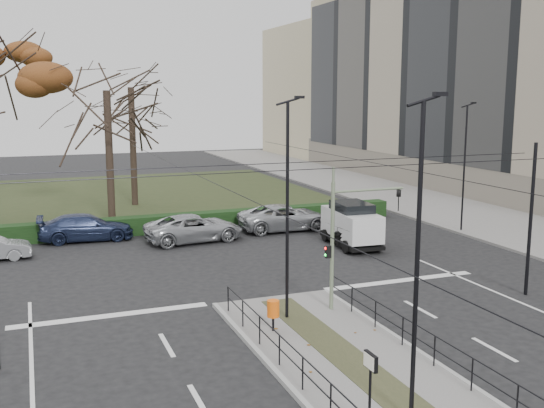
# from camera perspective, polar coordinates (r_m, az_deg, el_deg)

# --- Properties ---
(ground) EXTENTS (140.00, 140.00, 0.00)m
(ground) POSITION_cam_1_polar(r_m,az_deg,el_deg) (20.44, 5.13, -12.67)
(ground) COLOR black
(ground) RESTS_ON ground
(median_island) EXTENTS (4.40, 15.00, 0.14)m
(median_island) POSITION_cam_1_polar(r_m,az_deg,el_deg) (18.39, 8.69, -15.17)
(median_island) COLOR slate
(median_island) RESTS_ON ground
(sidewalk_east) EXTENTS (8.00, 90.00, 0.14)m
(sidewalk_east) POSITION_cam_1_polar(r_m,az_deg,el_deg) (47.66, 12.93, 0.23)
(sidewalk_east) COLOR slate
(sidewalk_east) RESTS_ON ground
(park) EXTENTS (38.00, 26.00, 0.10)m
(park) POSITION_cam_1_polar(r_m,az_deg,el_deg) (49.57, -18.01, 0.33)
(park) COLOR #273118
(park) RESTS_ON ground
(hedge) EXTENTS (38.00, 1.00, 1.00)m
(hedge) POSITION_cam_1_polar(r_m,az_deg,el_deg) (36.33, -16.83, -2.21)
(hedge) COLOR black
(hedge) RESTS_ON ground
(apartment_block) EXTENTS (13.09, 52.10, 21.64)m
(apartment_block) POSITION_cam_1_polar(r_m,az_deg,el_deg) (54.79, 21.05, 11.89)
(apartment_block) COLOR #C9BC91
(apartment_block) RESTS_ON ground
(median_railing) EXTENTS (4.14, 13.24, 0.92)m
(median_railing) POSITION_cam_1_polar(r_m,az_deg,el_deg) (17.95, 8.93, -12.66)
(median_railing) COLOR black
(median_railing) RESTS_ON median_island
(catenary) EXTENTS (20.00, 34.00, 6.00)m
(catenary) POSITION_cam_1_polar(r_m,az_deg,el_deg) (20.82, 3.31, -2.35)
(catenary) COLOR black
(catenary) RESTS_ON ground
(traffic_light) EXTENTS (3.15, 1.78, 4.63)m
(traffic_light) POSITION_cam_1_polar(r_m,az_deg,el_deg) (22.81, 6.04, -2.83)
(traffic_light) COLOR slate
(traffic_light) RESTS_ON median_island
(litter_bin) EXTENTS (0.40, 0.40, 1.03)m
(litter_bin) POSITION_cam_1_polar(r_m,az_deg,el_deg) (21.04, 0.11, -9.40)
(litter_bin) COLOR black
(litter_bin) RESTS_ON median_island
(info_panel) EXTENTS (0.11, 0.50, 1.92)m
(info_panel) POSITION_cam_1_polar(r_m,az_deg,el_deg) (14.99, 8.81, -14.54)
(info_panel) COLOR black
(info_panel) RESTS_ON median_island
(streetlamp_median_near) EXTENTS (0.64, 0.13, 7.71)m
(streetlamp_median_near) POSITION_cam_1_polar(r_m,az_deg,el_deg) (14.91, 12.94, -4.97)
(streetlamp_median_near) COLOR black
(streetlamp_median_near) RESTS_ON median_island
(streetlamp_median_far) EXTENTS (0.64, 0.13, 7.61)m
(streetlamp_median_far) POSITION_cam_1_polar(r_m,az_deg,el_deg) (21.46, 1.42, -0.37)
(streetlamp_median_far) COLOR black
(streetlamp_median_far) RESTS_ON median_island
(streetlamp_sidewalk) EXTENTS (0.60, 0.12, 7.23)m
(streetlamp_sidewalk) POSITION_cam_1_polar(r_m,az_deg,el_deg) (37.45, 16.88, 3.28)
(streetlamp_sidewalk) COLOR black
(streetlamp_sidewalk) RESTS_ON sidewalk_east
(parked_car_third) EXTENTS (5.06, 2.25, 1.44)m
(parked_car_third) POSITION_cam_1_polar(r_m,az_deg,el_deg) (35.72, -16.34, -2.02)
(parked_car_third) COLOR #1E2847
(parked_car_third) RESTS_ON ground
(parked_car_fourth) EXTENTS (5.47, 2.93, 1.46)m
(parked_car_fourth) POSITION_cam_1_polar(r_m,az_deg,el_deg) (34.35, -6.98, -2.14)
(parked_car_fourth) COLOR #9EA1A5
(parked_car_fourth) RESTS_ON ground
(white_van) EXTENTS (2.21, 4.38, 2.31)m
(white_van) POSITION_cam_1_polar(r_m,az_deg,el_deg) (33.18, 7.13, -1.73)
(white_van) COLOR silver
(white_van) RESTS_ON ground
(bare_tree_center) EXTENTS (6.03, 6.03, 10.87)m
(bare_tree_center) POSITION_cam_1_polar(r_m,az_deg,el_deg) (45.35, -12.52, 9.42)
(bare_tree_center) COLOR black
(bare_tree_center) RESTS_ON park
(bare_tree_near) EXTENTS (7.05, 7.05, 10.54)m
(bare_tree_near) POSITION_cam_1_polar(r_m,az_deg,el_deg) (39.11, -14.58, 8.98)
(bare_tree_near) COLOR black
(bare_tree_near) RESTS_ON park
(parked_car_fifth) EXTENTS (5.46, 2.61, 1.50)m
(parked_car_fifth) POSITION_cam_1_polar(r_m,az_deg,el_deg) (36.91, 1.18, -1.20)
(parked_car_fifth) COLOR #9EA1A5
(parked_car_fifth) RESTS_ON ground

